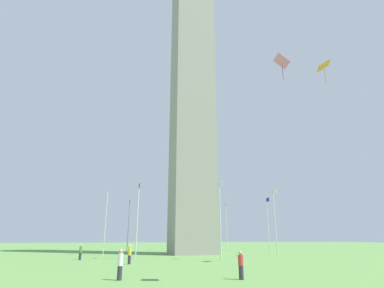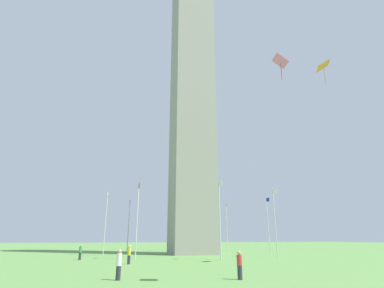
{
  "view_description": "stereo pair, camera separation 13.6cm",
  "coord_description": "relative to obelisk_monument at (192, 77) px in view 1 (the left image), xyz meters",
  "views": [
    {
      "loc": [
        48.44,
        -12.58,
        2.43
      ],
      "look_at": [
        0.0,
        0.0,
        17.78
      ],
      "focal_mm": 28.68,
      "sensor_mm": 36.0,
      "label": 1
    },
    {
      "loc": [
        48.47,
        -12.45,
        2.43
      ],
      "look_at": [
        0.0,
        0.0,
        17.78
      ],
      "focal_mm": 28.68,
      "sensor_mm": 36.0,
      "label": 2
    }
  ],
  "objects": [
    {
      "name": "ground_plane",
      "position": [
        0.0,
        0.0,
        -30.63
      ],
      "size": [
        260.0,
        260.0,
        0.0
      ],
      "primitive_type": "plane",
      "color": "#609347"
    },
    {
      "name": "obelisk_monument",
      "position": [
        0.0,
        0.0,
        0.0
      ],
      "size": [
        6.74,
        6.74,
        61.25
      ],
      "color": "gray",
      "rests_on": "ground"
    },
    {
      "name": "flagpole_n",
      "position": [
        13.3,
        0.0,
        -25.67
      ],
      "size": [
        1.12,
        0.14,
        9.12
      ],
      "color": "silver",
      "rests_on": "ground"
    },
    {
      "name": "flagpole_ne",
      "position": [
        9.42,
        9.37,
        -25.67
      ],
      "size": [
        1.12,
        0.14,
        9.12
      ],
      "color": "silver",
      "rests_on": "ground"
    },
    {
      "name": "flagpole_e",
      "position": [
        0.05,
        13.25,
        -25.67
      ],
      "size": [
        1.12,
        0.14,
        9.12
      ],
      "color": "silver",
      "rests_on": "ground"
    },
    {
      "name": "flagpole_se",
      "position": [
        -9.32,
        9.37,
        -25.67
      ],
      "size": [
        1.12,
        0.14,
        9.12
      ],
      "color": "silver",
      "rests_on": "ground"
    },
    {
      "name": "flagpole_s",
      "position": [
        -13.2,
        0.0,
        -25.67
      ],
      "size": [
        1.12,
        0.14,
        9.12
      ],
      "color": "silver",
      "rests_on": "ground"
    },
    {
      "name": "flagpole_sw",
      "position": [
        -9.32,
        -9.37,
        -25.67
      ],
      "size": [
        1.12,
        0.14,
        9.12
      ],
      "color": "silver",
      "rests_on": "ground"
    },
    {
      "name": "flagpole_w",
      "position": [
        0.05,
        -13.25,
        -25.67
      ],
      "size": [
        1.12,
        0.14,
        9.12
      ],
      "color": "silver",
      "rests_on": "ground"
    },
    {
      "name": "flagpole_nw",
      "position": [
        9.42,
        -9.37,
        -25.67
      ],
      "size": [
        1.12,
        0.14,
        9.12
      ],
      "color": "silver",
      "rests_on": "ground"
    },
    {
      "name": "person_green_shirt",
      "position": [
        9.11,
        -15.62,
        -29.79
      ],
      "size": [
        0.32,
        0.32,
        1.68
      ],
      "rotation": [
        0.0,
        0.0,
        2.55
      ],
      "color": "#2D2D38",
      "rests_on": "ground"
    },
    {
      "name": "person_white_shirt",
      "position": [
        28.16,
        -11.8,
        -29.75
      ],
      "size": [
        0.32,
        0.32,
        1.76
      ],
      "rotation": [
        0.0,
        0.0,
        3.22
      ],
      "color": "#2D2D38",
      "rests_on": "ground"
    },
    {
      "name": "person_yellow_shirt",
      "position": [
        16.42,
        -10.52,
        -29.75
      ],
      "size": [
        0.32,
        0.32,
        1.75
      ],
      "rotation": [
        0.0,
        0.0,
        3.13
      ],
      "color": "#2D2D38",
      "rests_on": "ground"
    },
    {
      "name": "person_red_shirt",
      "position": [
        29.72,
        -4.63,
        -29.8
      ],
      "size": [
        0.32,
        0.32,
        1.66
      ],
      "rotation": [
        0.0,
        0.0,
        2.65
      ],
      "color": "#2D2D38",
      "rests_on": "ground"
    },
    {
      "name": "kite_orange_diamond",
      "position": [
        23.64,
        8.66,
        -10.37
      ],
      "size": [
        1.93,
        1.86,
        2.45
      ],
      "color": "orange"
    },
    {
      "name": "kite_pink_diamond",
      "position": [
        33.85,
        -3.09,
        -17.85
      ],
      "size": [
        1.02,
        0.86,
        1.58
      ],
      "color": "pink"
    }
  ]
}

